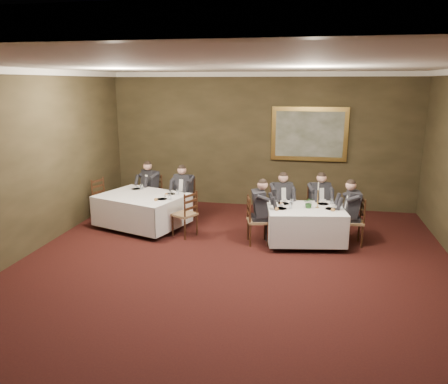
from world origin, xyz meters
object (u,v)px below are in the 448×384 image
(table_second, at_px, (142,208))
(diner_main_endleft, at_px, (258,219))
(chair_main_endright, at_px, (352,231))
(diner_sec_backleft, at_px, (151,194))
(table_main, at_px, (305,223))
(chair_sec_endleft, at_px, (105,208))
(candlestick, at_px, (318,198))
(chair_sec_backleft, at_px, (152,203))
(chair_sec_endright, at_px, (185,223))
(diner_sec_backright, at_px, (184,199))
(diner_main_endright, at_px, (352,220))
(diner_main_backleft, at_px, (281,209))
(painting, at_px, (309,134))
(diner_main_backright, at_px, (318,209))
(chair_main_endleft, at_px, (257,230))
(chair_main_backright, at_px, (318,219))
(chair_main_backleft, at_px, (281,219))
(chair_sec_backright, at_px, (185,208))
(centerpiece, at_px, (309,202))

(table_second, height_order, diner_main_endleft, diner_main_endleft)
(chair_main_endright, bearing_deg, diner_sec_backleft, 71.27)
(table_main, distance_m, chair_sec_endleft, 4.84)
(diner_main_endleft, bearing_deg, candlestick, 86.06)
(chair_sec_backleft, height_order, chair_sec_endright, same)
(diner_sec_backleft, bearing_deg, diner_sec_backright, -168.75)
(table_main, xyz_separation_m, candlestick, (0.23, 0.07, 0.51))
(chair_main_endright, relative_size, diner_main_endright, 0.74)
(table_second, xyz_separation_m, chair_sec_backleft, (-0.17, 1.07, -0.17))
(diner_main_backleft, bearing_deg, diner_main_endright, 138.11)
(chair_sec_backleft, height_order, painting, painting)
(table_second, relative_size, diner_sec_backright, 1.65)
(diner_main_backright, distance_m, diner_main_endleft, 1.58)
(chair_main_endright, bearing_deg, table_second, 83.51)
(chair_sec_endright, bearing_deg, table_second, 98.42)
(chair_main_endright, relative_size, painting, 0.52)
(chair_main_endleft, relative_size, diner_main_endleft, 0.74)
(chair_main_endright, relative_size, candlestick, 1.84)
(chair_main_backright, bearing_deg, chair_main_backleft, -10.60)
(chair_main_backleft, distance_m, chair_main_endleft, 0.97)
(chair_sec_endright, bearing_deg, chair_main_endleft, -67.73)
(chair_main_backright, distance_m, painting, 2.48)
(chair_main_endleft, relative_size, diner_sec_backright, 0.74)
(diner_main_endright, relative_size, chair_sec_backright, 1.35)
(chair_sec_backleft, xyz_separation_m, candlestick, (4.06, -1.35, 0.68))
(diner_main_backright, xyz_separation_m, diner_sec_backleft, (-4.11, 0.57, 0.00))
(candlestick, bearing_deg, diner_sec_backright, 161.89)
(chair_main_endright, xyz_separation_m, diner_sec_backleft, (-4.80, 1.25, 0.23))
(chair_sec_endleft, relative_size, centerpiece, 4.16)
(diner_main_backright, bearing_deg, chair_sec_backleft, -28.20)
(table_main, xyz_separation_m, diner_main_endright, (0.95, 0.16, 0.06))
(diner_main_endright, relative_size, diner_sec_backleft, 1.00)
(diner_main_backright, relative_size, diner_main_endleft, 1.00)
(table_main, xyz_separation_m, chair_sec_endleft, (-4.78, 0.73, -0.17))
(chair_main_endleft, height_order, chair_main_endright, same)
(chair_main_endright, xyz_separation_m, painting, (-0.96, 2.49, 1.68))
(centerpiece, bearing_deg, table_main, -165.57)
(diner_main_backleft, height_order, chair_main_endright, diner_main_backleft)
(chair_main_backleft, height_order, chair_main_backright, same)
(diner_sec_backright, xyz_separation_m, painting, (2.88, 1.56, 1.45))
(chair_sec_endright, height_order, candlestick, candlestick)
(diner_main_backright, distance_m, painting, 2.34)
(table_second, relative_size, diner_main_endleft, 1.65)
(chair_main_endleft, relative_size, diner_sec_backleft, 0.74)
(diner_sec_backright, bearing_deg, diner_main_backleft, -178.16)
(chair_sec_backleft, bearing_deg, diner_main_backright, -158.20)
(table_second, bearing_deg, chair_sec_backright, 43.84)
(chair_main_backright, relative_size, chair_sec_backleft, 1.00)
(diner_main_backleft, height_order, diner_main_backright, same)
(chair_sec_backleft, height_order, chair_sec_endleft, same)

